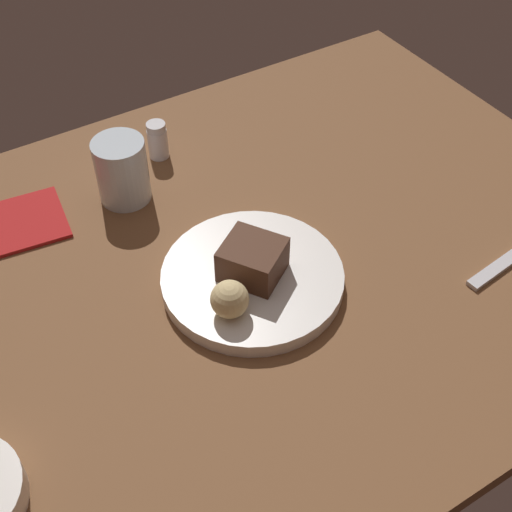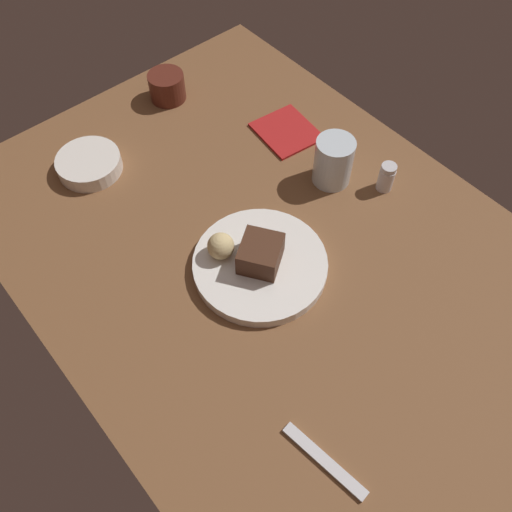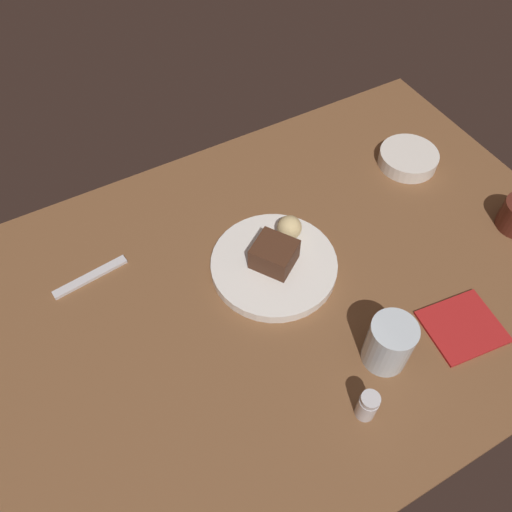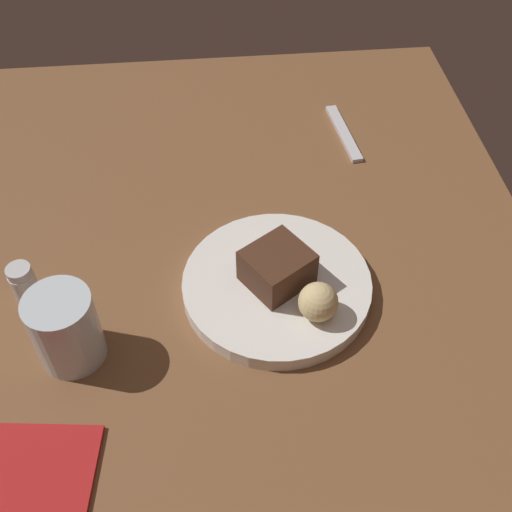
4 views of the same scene
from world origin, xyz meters
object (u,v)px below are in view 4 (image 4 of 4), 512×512
at_px(dessert_plate, 277,285).
at_px(salt_shaker, 25,285).
at_px(water_glass, 66,329).
at_px(folded_napkin, 37,484).
at_px(dessert_spoon, 344,133).
at_px(bread_roll, 318,302).
at_px(chocolate_cake_slice, 277,267).

xyz_separation_m(dessert_plate, salt_shaker, (-0.02, -0.32, 0.02)).
distance_m(water_glass, folded_napkin, 0.17).
bearing_deg(dessert_spoon, bread_roll, -22.87).
bearing_deg(dessert_plate, dessert_spoon, 154.68).
height_order(dessert_plate, water_glass, water_glass).
height_order(dessert_spoon, folded_napkin, dessert_spoon).
height_order(bread_roll, water_glass, water_glass).
bearing_deg(chocolate_cake_slice, dessert_plate, 27.81).
distance_m(chocolate_cake_slice, salt_shaker, 0.32).
height_order(dessert_plate, bread_roll, bread_roll).
bearing_deg(bread_roll, folded_napkin, -61.57).
distance_m(dessert_plate, water_glass, 0.27).
distance_m(bread_roll, salt_shaker, 0.37).
distance_m(bread_roll, dessert_spoon, 0.40).
relative_size(water_glass, folded_napkin, 0.77).
bearing_deg(folded_napkin, dessert_spoon, 142.14).
bearing_deg(dessert_spoon, folded_napkin, -44.65).
height_order(bread_roll, dessert_spoon, bread_roll).
bearing_deg(folded_napkin, bread_roll, 118.43).
xyz_separation_m(dessert_spoon, folded_napkin, (0.55, -0.43, -0.00)).
xyz_separation_m(dessert_plate, chocolate_cake_slice, (-0.00, -0.00, 0.04)).
relative_size(dessert_spoon, folded_napkin, 1.14).
bearing_deg(water_glass, folded_napkin, -8.33).
bearing_deg(folded_napkin, dessert_plate, 129.86).
height_order(dessert_plate, dessert_spoon, dessert_plate).
bearing_deg(chocolate_cake_slice, folded_napkin, -50.05).
height_order(dessert_plate, chocolate_cake_slice, chocolate_cake_slice).
bearing_deg(dessert_plate, salt_shaker, -92.80).
xyz_separation_m(chocolate_cake_slice, dessert_spoon, (-0.32, 0.15, -0.04)).
distance_m(chocolate_cake_slice, water_glass, 0.27).
bearing_deg(salt_shaker, chocolate_cake_slice, 87.29).
bearing_deg(chocolate_cake_slice, dessert_spoon, 154.60).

